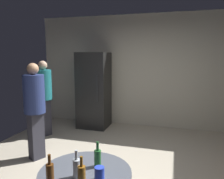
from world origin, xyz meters
TOP-DOWN VIEW (x-y plane):
  - wall_back at (0.00, 2.63)m, footprint 5.32×0.06m
  - refrigerator at (-1.14, 2.20)m, footprint 0.70×0.68m
  - beer_bottle_amber at (0.09, -1.34)m, footprint 0.06×0.06m
  - beer_bottle_brown at (-0.16, -1.38)m, footprint 0.06×0.06m
  - beer_bottle_green at (0.11, -1.03)m, footprint 0.06×0.06m
  - beer_bottle_clear at (0.01, -1.25)m, footprint 0.06×0.06m
  - plastic_cup_blue at (0.20, -1.24)m, footprint 0.08×0.08m
  - person_in_navy_shirt at (-1.46, 0.29)m, footprint 0.45×0.45m
  - person_in_teal_shirt at (-1.95, 1.31)m, footprint 0.45×0.45m

SIDE VIEW (x-z plane):
  - plastic_cup_blue at x=0.20m, z-range 0.73..0.85m
  - beer_bottle_amber at x=0.09m, z-range 0.70..0.93m
  - beer_bottle_brown at x=-0.16m, z-range 0.70..0.93m
  - beer_bottle_green at x=0.11m, z-range 0.70..0.93m
  - beer_bottle_clear at x=0.01m, z-range 0.70..0.93m
  - refrigerator at x=-1.14m, z-range 0.00..1.80m
  - person_in_navy_shirt at x=-1.46m, z-range 0.13..1.74m
  - person_in_teal_shirt at x=-1.95m, z-range 0.13..1.75m
  - wall_back at x=0.00m, z-range 0.00..2.70m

